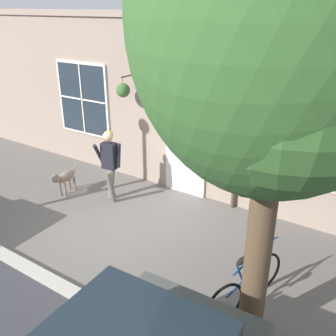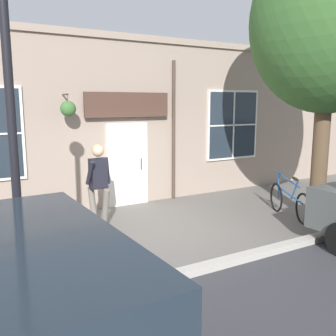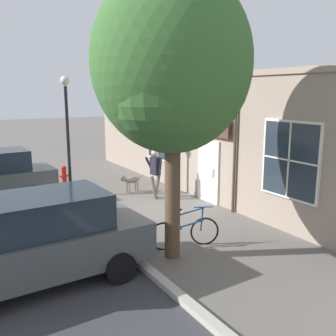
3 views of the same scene
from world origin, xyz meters
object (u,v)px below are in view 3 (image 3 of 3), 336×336
(pedestrian_walking, at_px, (155,168))
(street_tree_by_curb, at_px, (170,68))
(street_lamp, at_px, (67,117))
(parked_car_mid_block, at_px, (39,240))
(fire_hydrant, at_px, (64,175))
(leaning_bicycle, at_px, (185,232))
(dog_on_leash, at_px, (131,180))

(pedestrian_walking, distance_m, street_tree_by_curb, 5.71)
(pedestrian_walking, xyz_separation_m, street_lamp, (2.42, -1.90, 1.73))
(parked_car_mid_block, height_order, street_lamp, street_lamp)
(street_tree_by_curb, bearing_deg, fire_hydrant, -89.34)
(street_lamp, bearing_deg, parked_car_mid_block, 68.23)
(street_lamp, distance_m, fire_hydrant, 2.99)
(street_lamp, bearing_deg, pedestrian_walking, 141.85)
(leaning_bicycle, distance_m, street_lamp, 6.48)
(fire_hydrant, bearing_deg, leaning_bicycle, 95.19)
(leaning_bicycle, bearing_deg, street_tree_by_curb, 28.78)
(dog_on_leash, height_order, parked_car_mid_block, parked_car_mid_block)
(leaning_bicycle, relative_size, parked_car_mid_block, 0.38)
(pedestrian_walking, bearing_deg, street_lamp, -38.15)
(parked_car_mid_block, bearing_deg, fire_hydrant, -108.91)
(street_tree_by_curb, relative_size, fire_hydrant, 7.95)
(dog_on_leash, xyz_separation_m, fire_hydrant, (1.77, -2.49, -0.06))
(leaning_bicycle, bearing_deg, dog_on_leash, -101.61)
(pedestrian_walking, relative_size, leaning_bicycle, 1.06)
(dog_on_leash, xyz_separation_m, leaning_bicycle, (1.07, 5.20, -0.08))
(dog_on_leash, distance_m, fire_hydrant, 3.05)
(leaning_bicycle, bearing_deg, fire_hydrant, -84.81)
(pedestrian_walking, height_order, leaning_bicycle, pedestrian_walking)
(dog_on_leash, xyz_separation_m, street_tree_by_curb, (1.68, 5.54, 3.67))
(parked_car_mid_block, bearing_deg, dog_on_leash, -130.32)
(dog_on_leash, height_order, street_lamp, street_lamp)
(dog_on_leash, distance_m, parked_car_mid_block, 6.80)
(parked_car_mid_block, bearing_deg, street_tree_by_curb, 172.45)
(parked_car_mid_block, relative_size, fire_hydrant, 5.66)
(dog_on_leash, relative_size, street_tree_by_curb, 0.17)
(pedestrian_walking, xyz_separation_m, fire_hydrant, (2.15, -3.66, -0.68))
(fire_hydrant, bearing_deg, street_lamp, 81.36)
(leaning_bicycle, xyz_separation_m, street_lamp, (0.97, -5.93, 2.42))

